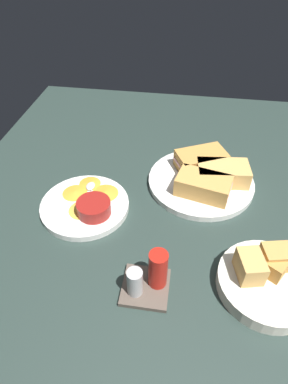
{
  "coord_description": "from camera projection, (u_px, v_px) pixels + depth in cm",
  "views": [
    {
      "loc": [
        -2.69,
        64.32,
        56.01
      ],
      "look_at": [
        6.17,
        6.3,
        3.0
      ],
      "focal_mm": 30.2,
      "sensor_mm": 36.0,
      "label": 1
    }
  ],
  "objects": [
    {
      "name": "sandwich_half_extra",
      "position": [
        201.0,
        160.0,
        0.87
      ],
      "size": [
        15.02,
        12.59,
        4.8
      ],
      "color": "#C68C42",
      "rests_on": "plate_sandwich_main"
    },
    {
      "name": "spoon_by_dark_ramekin",
      "position": [
        203.0,
        177.0,
        0.85
      ],
      "size": [
        2.26,
        9.88,
        0.8
      ],
      "color": "silver",
      "rests_on": "plate_sandwich_main"
    },
    {
      "name": "spoon_by_gravy_ramekin",
      "position": [
        89.0,
        190.0,
        0.81
      ],
      "size": [
        2.28,
        9.88,
        0.8
      ],
      "color": "silver",
      "rests_on": "plate_chips_companion"
    },
    {
      "name": "plate_chips_companion",
      "position": [
        85.0,
        206.0,
        0.79
      ],
      "size": [
        21.45,
        21.45,
        1.6
      ],
      "primitive_type": "cylinder",
      "color": "white",
      "rests_on": "ground_plane"
    },
    {
      "name": "ramekin_dark_sauce",
      "position": [
        204.0,
        160.0,
        0.88
      ],
      "size": [
        7.39,
        7.39,
        3.75
      ],
      "color": "navy",
      "rests_on": "plate_sandwich_main"
    },
    {
      "name": "plate_sandwich_main",
      "position": [
        201.0,
        182.0,
        0.85
      ],
      "size": [
        27.6,
        27.6,
        1.6
      ],
      "primitive_type": "cylinder",
      "color": "white",
      "rests_on": "ground_plane"
    },
    {
      "name": "bread_basket_rear",
      "position": [
        267.0,
        278.0,
        0.62
      ],
      "size": [
        18.89,
        18.89,
        7.76
      ],
      "color": "silver",
      "rests_on": "ground_plane"
    },
    {
      "name": "condiment_caddy",
      "position": [
        148.0,
        278.0,
        0.61
      ],
      "size": [
        9.0,
        9.0,
        9.5
      ],
      "color": "brown",
      "rests_on": "ground_plane"
    },
    {
      "name": "plantain_chip_scatter",
      "position": [
        88.0,
        195.0,
        0.8
      ],
      "size": [
        14.93,
        17.29,
        0.6
      ],
      "color": "gold",
      "rests_on": "plate_chips_companion"
    },
    {
      "name": "ground_plane",
      "position": [
        170.0,
        191.0,
        0.86
      ],
      "size": [
        110.0,
        110.0,
        3.0
      ],
      "primitive_type": "cube",
      "color": "#283833"
    },
    {
      "name": "sandwich_half_near",
      "position": [
        203.0,
        186.0,
        0.79
      ],
      "size": [
        14.54,
        10.47,
        4.8
      ],
      "color": "tan",
      "rests_on": "plate_sandwich_main"
    },
    {
      "name": "ramekin_light_gravy",
      "position": [
        94.0,
        207.0,
        0.75
      ],
      "size": [
        7.95,
        7.95,
        3.28
      ],
      "color": "maroon",
      "rests_on": "plate_chips_companion"
    },
    {
      "name": "sandwich_half_far",
      "position": [
        223.0,
        173.0,
        0.83
      ],
      "size": [
        13.95,
        8.99,
        4.8
      ],
      "color": "tan",
      "rests_on": "plate_sandwich_main"
    }
  ]
}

